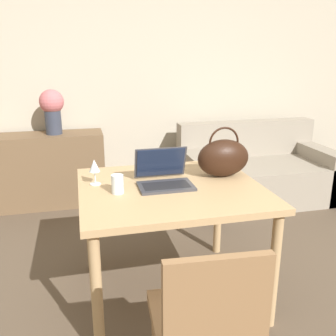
% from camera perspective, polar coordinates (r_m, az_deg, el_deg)
% --- Properties ---
extents(wall_back, '(10.00, 0.06, 2.70)m').
position_cam_1_polar(wall_back, '(4.29, -5.77, 14.08)').
color(wall_back, '#BCB29E').
rests_on(wall_back, ground_plane).
extents(dining_table, '(1.13, 1.02, 0.77)m').
position_cam_1_polar(dining_table, '(2.38, 0.40, -4.86)').
color(dining_table, tan).
rests_on(dining_table, ground_plane).
extents(chair, '(0.47, 0.47, 0.87)m').
position_cam_1_polar(chair, '(1.70, 5.93, -22.08)').
color(chair, olive).
rests_on(chair, ground_plane).
extents(couch, '(1.63, 0.91, 0.82)m').
position_cam_1_polar(couch, '(4.30, 13.23, -0.83)').
color(couch, gray).
rests_on(couch, ground_plane).
extents(sideboard, '(1.31, 0.40, 0.77)m').
position_cam_1_polar(sideboard, '(4.16, -18.81, -0.38)').
color(sideboard, brown).
rests_on(sideboard, ground_plane).
extents(laptop, '(0.34, 0.30, 0.22)m').
position_cam_1_polar(laptop, '(2.37, -0.71, -1.03)').
color(laptop, '#38383D').
rests_on(laptop, dining_table).
extents(drinking_glass, '(0.07, 0.07, 0.11)m').
position_cam_1_polar(drinking_glass, '(2.23, -7.70, -2.44)').
color(drinking_glass, silver).
rests_on(drinking_glass, dining_table).
extents(wine_glass, '(0.07, 0.07, 0.16)m').
position_cam_1_polar(wine_glass, '(2.39, -11.15, 0.15)').
color(wine_glass, silver).
rests_on(wine_glass, dining_table).
extents(handbag, '(0.35, 0.19, 0.34)m').
position_cam_1_polar(handbag, '(2.52, 8.42, 1.59)').
color(handbag, black).
rests_on(handbag, dining_table).
extents(flower_vase, '(0.24, 0.24, 0.45)m').
position_cam_1_polar(flower_vase, '(3.99, -17.26, 8.77)').
color(flower_vase, '#333847').
rests_on(flower_vase, sideboard).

